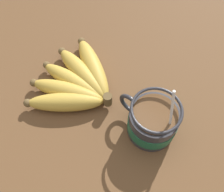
% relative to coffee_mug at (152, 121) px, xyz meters
% --- Properties ---
extents(table, '(1.11, 1.11, 0.03)m').
position_rel_coffee_mug_xyz_m(table, '(0.07, 0.03, -0.06)').
color(table, brown).
rests_on(table, ground).
extents(coffee_mug, '(0.14, 0.10, 0.18)m').
position_rel_coffee_mug_xyz_m(coffee_mug, '(0.00, 0.00, 0.00)').
color(coffee_mug, '#28282D').
rests_on(coffee_mug, table).
extents(banana_bunch, '(0.20, 0.25, 0.04)m').
position_rel_coffee_mug_xyz_m(banana_bunch, '(0.20, 0.02, -0.02)').
color(banana_bunch, brown).
rests_on(banana_bunch, table).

